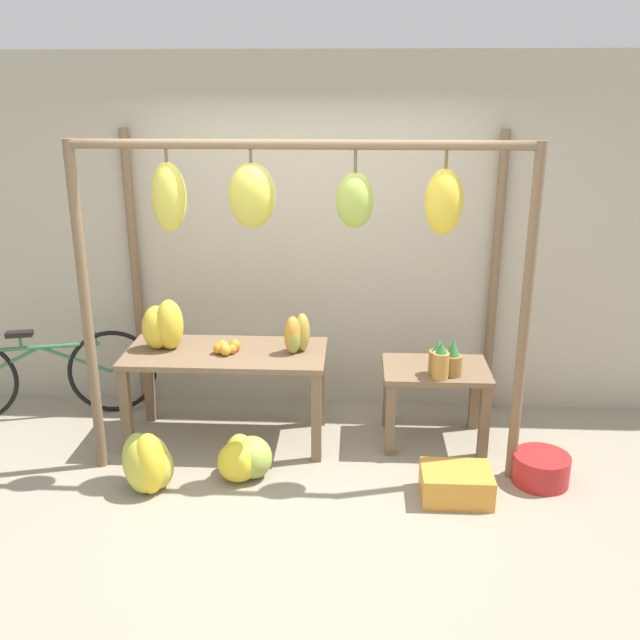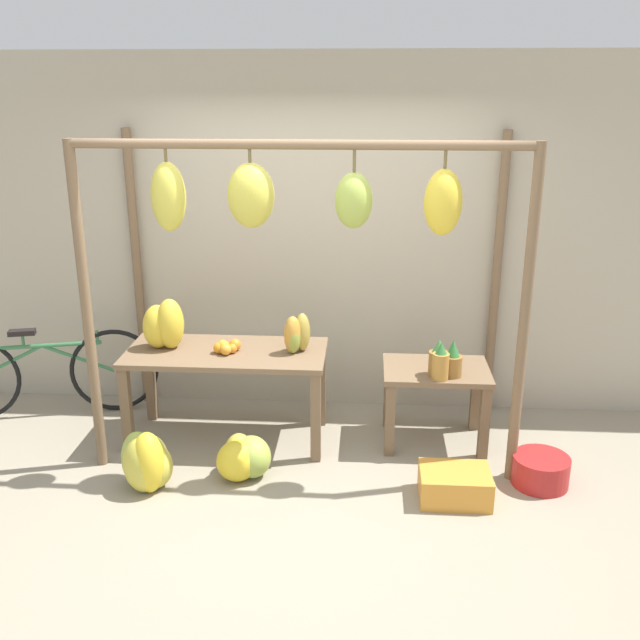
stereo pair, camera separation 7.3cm
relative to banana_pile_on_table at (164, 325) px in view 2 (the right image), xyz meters
The scene contains 14 objects.
ground_plane 1.63m from the banana_pile_on_table, 39.63° to the right, with size 20.00×20.00×0.00m, color gray.
shop_wall_back 1.36m from the banana_pile_on_table, 33.81° to the left, with size 8.00×0.08×2.80m.
stall_awning 1.33m from the banana_pile_on_table, 15.75° to the right, with size 2.92×1.24×2.24m.
display_table_main 0.54m from the banana_pile_on_table, ahead, with size 1.45×0.67×0.71m.
display_table_side 2.03m from the banana_pile_on_table, ahead, with size 0.77×0.56×0.59m.
banana_pile_on_table is the anchor object (origin of this frame).
orange_pile 0.48m from the banana_pile_on_table, ahead, with size 0.19×0.18×0.10m.
pineapple_cluster 2.03m from the banana_pile_on_table, ahead, with size 0.24×0.20×0.27m.
banana_pile_ground_left 1.03m from the banana_pile_on_table, 86.51° to the right, with size 0.41×0.38×0.43m.
banana_pile_ground_right 1.14m from the banana_pile_on_table, 40.77° to the right, with size 0.46×0.43×0.29m.
fruit_crate_white 2.33m from the banana_pile_on_table, 20.02° to the right, with size 0.45×0.34×0.20m.
blue_bucket 2.82m from the banana_pile_on_table, 11.26° to the right, with size 0.38×0.38×0.20m.
parked_bicycle 1.23m from the banana_pile_on_table, 165.97° to the left, with size 1.72×0.47×0.74m.
papaya_pile 0.97m from the banana_pile_on_table, ahead, with size 0.22×0.22×0.28m.
Camera 2 is at (0.42, -3.95, 2.56)m, focal length 40.00 mm.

